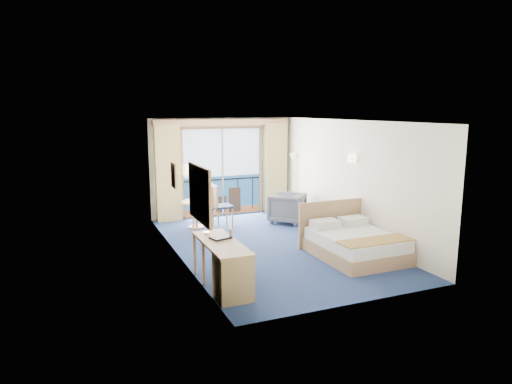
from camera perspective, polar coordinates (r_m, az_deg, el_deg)
name	(u,v)px	position (r m, az deg, el deg)	size (l,w,h in m)	color
floor	(270,245)	(10.04, 1.75, -6.70)	(6.50, 6.50, 0.00)	navy
room_walls	(270,165)	(9.67, 1.80, 3.42)	(4.04, 6.54, 2.72)	white
balcony_door	(222,174)	(12.72, -4.24, 2.21)	(2.36, 0.03, 2.52)	navy
curtain_left	(168,173)	(12.17, -10.94, 2.30)	(0.65, 0.22, 2.55)	tan
curtain_right	(275,168)	(13.14, 2.42, 3.07)	(0.65, 0.22, 2.55)	tan
pelmet	(223,122)	(12.49, -4.13, 8.68)	(3.80, 0.25, 0.18)	tan
mirror	(200,194)	(7.64, -7.06, -0.26)	(0.05, 1.25, 0.95)	tan
wall_print	(174,175)	(9.50, -10.25, 2.05)	(0.04, 0.42, 0.52)	tan
sconce_left	(188,169)	(8.46, -8.55, 2.80)	(0.18, 0.18, 0.18)	#FFE8B2
sconce_right	(352,158)	(10.48, 11.88, 4.15)	(0.18, 0.18, 0.18)	#FFE8B2
bed	(354,243)	(9.44, 12.16, -6.28)	(1.59, 1.89, 1.00)	tan
nightstand	(341,226)	(10.75, 10.52, -4.19)	(0.42, 0.40, 0.55)	#9B8452
phone	(340,212)	(10.71, 10.41, -2.50)	(0.18, 0.14, 0.08)	white
armchair	(287,208)	(11.97, 3.87, -1.99)	(0.83, 0.85, 0.77)	#464B55
floor_lamp	(293,168)	(12.86, 4.65, 2.98)	(0.24, 0.24, 1.71)	silver
desk	(230,271)	(7.32, -3.21, -9.79)	(0.57, 1.66, 0.78)	tan
desk_chair	(237,249)	(8.10, -2.42, -7.07)	(0.51, 0.50, 0.92)	#1D2745
folder	(221,238)	(7.81, -4.44, -5.70)	(0.33, 0.25, 0.03)	black
desk_lamp	(206,217)	(8.03, -6.24, -3.12)	(0.11, 0.11, 0.41)	silver
round_table	(196,207)	(11.51, -7.51, -1.92)	(0.75, 0.75, 0.68)	tan
table_chair_a	(219,203)	(11.46, -4.66, -1.40)	(0.50, 0.49, 1.09)	#1D2745
table_chair_b	(203,207)	(11.09, -6.61, -1.86)	(0.63, 0.64, 1.08)	#1D2745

